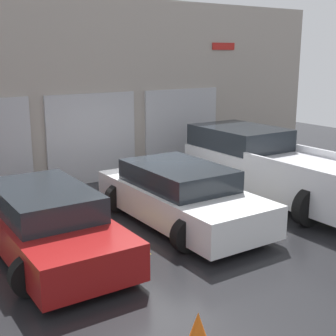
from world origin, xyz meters
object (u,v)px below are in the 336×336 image
at_px(sedan_side, 46,222).
at_px(traffic_cone, 198,334).
at_px(sedan_white, 180,195).
at_px(pickup_truck, 271,166).

bearing_deg(sedan_side, traffic_cone, -82.61).
xyz_separation_m(sedan_white, sedan_side, (-2.96, 0.00, -0.02)).
bearing_deg(sedan_side, sedan_white, -0.03).
height_order(sedan_white, sedan_side, sedan_white).
height_order(pickup_truck, sedan_white, pickup_truck).
height_order(pickup_truck, traffic_cone, pickup_truck).
relative_size(pickup_truck, traffic_cone, 9.78).
xyz_separation_m(pickup_truck, sedan_side, (-5.92, -0.25, -0.21)).
xyz_separation_m(pickup_truck, traffic_cone, (-5.41, -4.16, -0.53)).
bearing_deg(sedan_white, pickup_truck, 4.93).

